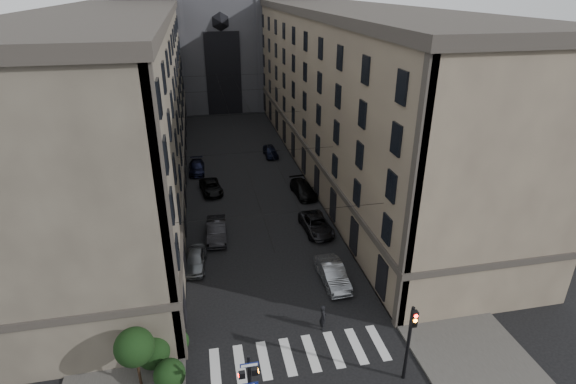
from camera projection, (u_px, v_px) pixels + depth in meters
sidewalk_left at (156, 178)px, 53.74m from camera, size 7.00×80.00×0.15m
sidewalk_right at (325, 165)px, 57.58m from camera, size 7.00×80.00×0.15m
zebra_crossing at (299, 355)px, 28.14m from camera, size 11.00×3.20×0.01m
building_left at (118, 102)px, 49.30m from camera, size 13.60×60.60×18.85m
building_right at (351, 91)px, 54.21m from camera, size 13.60×60.60×18.85m
gothic_tower at (216, 4)px, 82.82m from camera, size 35.00×23.00×58.00m
pedestrian_signal_left at (249, 381)px, 23.42m from camera, size 1.02×0.38×4.00m
traffic_light_right at (410, 336)px, 25.05m from camera, size 0.34×0.50×5.20m
shrub_cluster at (152, 354)px, 25.80m from camera, size 3.90×4.40×3.90m
tram_wires at (241, 115)px, 52.31m from camera, size 14.00×60.00×0.43m
car_left_near at (195, 260)px, 36.55m from camera, size 2.03×4.29×1.42m
car_left_midnear at (217, 230)px, 40.75m from camera, size 1.94×4.97×1.61m
car_left_midfar at (211, 187)px, 49.82m from camera, size 2.69×4.84×1.28m
car_left_far at (197, 167)px, 55.16m from camera, size 1.98×4.63×1.33m
car_right_near at (333, 274)px, 34.65m from camera, size 1.79×4.84×1.58m
car_right_midnear at (316, 225)px, 41.92m from camera, size 2.64×5.26×1.43m
car_right_midfar at (303, 189)px, 49.16m from camera, size 2.47×5.13×1.44m
car_right_far at (270, 151)px, 60.35m from camera, size 1.76×4.14×1.40m
pedestrian at (323, 317)px, 29.93m from camera, size 0.51×0.73×1.88m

